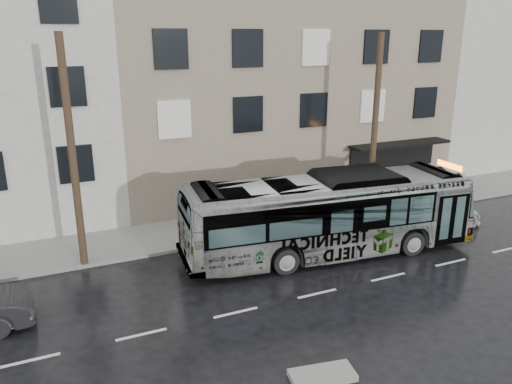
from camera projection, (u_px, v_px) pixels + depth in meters
ground at (286, 266)px, 20.36m from camera, size 120.00×120.00×0.00m
sidewalk at (240, 225)px, 24.60m from camera, size 90.00×3.60×0.15m
building_taupe at (266, 93)px, 31.71m from camera, size 20.00×12.00×11.00m
building_filler at (486, 75)px, 38.95m from camera, size 18.00×12.00×12.00m
utility_pole_front at (375, 128)px, 24.36m from camera, size 0.30×0.30×9.00m
utility_pole_rear at (72, 155)px, 18.92m from camera, size 0.30×0.30×9.00m
sign_post at (387, 190)px, 25.78m from camera, size 0.06×0.06×2.40m
bus at (329, 215)px, 21.05m from camera, size 12.85×4.29×3.51m
white_sedan at (436, 214)px, 24.15m from camera, size 4.99×2.25×1.42m
slush_pile at (322, 375)px, 13.68m from camera, size 1.91×1.09×0.18m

